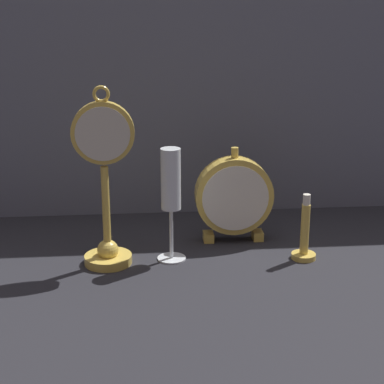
{
  "coord_description": "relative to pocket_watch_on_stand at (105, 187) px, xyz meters",
  "views": [
    {
      "loc": [
        -0.1,
        -1.05,
        0.48
      ],
      "look_at": [
        0.0,
        0.08,
        0.12
      ],
      "focal_mm": 60.0,
      "sensor_mm": 36.0,
      "label": 1
    }
  ],
  "objects": [
    {
      "name": "fabric_backdrop_drape",
      "position": [
        0.16,
        0.28,
        0.15
      ],
      "size": [
        1.56,
        0.01,
        0.6
      ],
      "primitive_type": "cube",
      "color": "slate",
      "rests_on": "ground_plane"
    },
    {
      "name": "mantel_clock_silver",
      "position": [
        0.25,
        0.09,
        -0.05
      ],
      "size": [
        0.15,
        0.04,
        0.19
      ],
      "color": "gold",
      "rests_on": "ground_plane"
    },
    {
      "name": "brass_candlestick",
      "position": [
        0.36,
        -0.01,
        -0.11
      ],
      "size": [
        0.05,
        0.05,
        0.13
      ],
      "color": "gold",
      "rests_on": "ground_plane"
    },
    {
      "name": "ground_plane",
      "position": [
        0.16,
        -0.05,
        -0.15
      ],
      "size": [
        4.0,
        4.0,
        0.0
      ],
      "primitive_type": "plane",
      "color": "#232328"
    },
    {
      "name": "pocket_watch_on_stand",
      "position": [
        0.0,
        0.0,
        0.0
      ],
      "size": [
        0.11,
        0.09,
        0.33
      ],
      "color": "gold",
      "rests_on": "ground_plane"
    },
    {
      "name": "champagne_flute",
      "position": [
        0.12,
        0.01,
        -0.01
      ],
      "size": [
        0.05,
        0.05,
        0.21
      ],
      "color": "silver",
      "rests_on": "ground_plane"
    }
  ]
}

